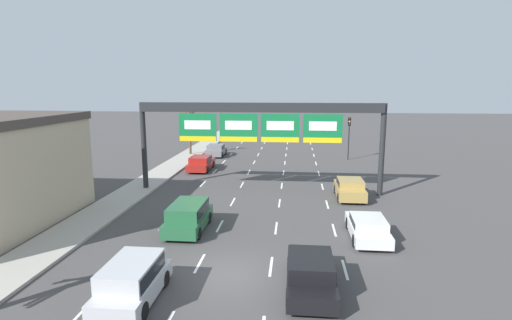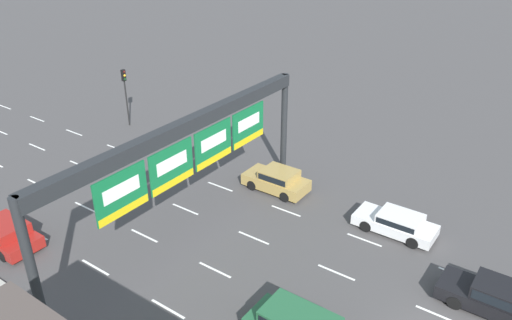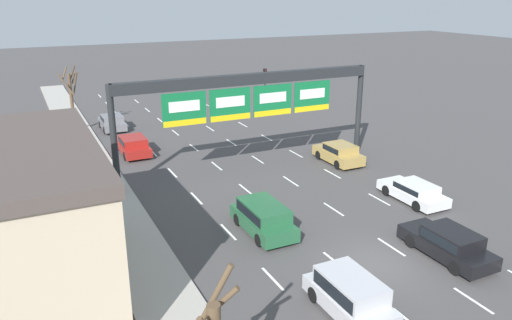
{
  "view_description": "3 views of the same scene",
  "coord_description": "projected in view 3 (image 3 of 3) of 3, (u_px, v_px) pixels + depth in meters",
  "views": [
    {
      "loc": [
        2.59,
        -15.89,
        8.04
      ],
      "look_at": [
        -0.12,
        12.23,
        2.82
      ],
      "focal_mm": 28.0,
      "sensor_mm": 36.0,
      "label": 1
    },
    {
      "loc": [
        -16.45,
        -1.97,
        16.01
      ],
      "look_at": [
        3.16,
        11.9,
        3.86
      ],
      "focal_mm": 35.0,
      "sensor_mm": 36.0,
      "label": 2
    },
    {
      "loc": [
        -13.9,
        -15.79,
        11.92
      ],
      "look_at": [
        -2.03,
        8.7,
        2.73
      ],
      "focal_mm": 35.0,
      "sensor_mm": 36.0,
      "label": 3
    }
  ],
  "objects": [
    {
      "name": "car_red",
      "position": [
        133.0,
        145.0,
        38.43
      ],
      "size": [
        1.97,
        4.58,
        1.39
      ],
      "color": "maroon",
      "rests_on": "ground_plane"
    },
    {
      "name": "sign_gantry",
      "position": [
        250.0,
        92.0,
        32.96
      ],
      "size": [
        18.5,
        0.7,
        6.85
      ],
      "color": "#232628",
      "rests_on": "ground_plane"
    },
    {
      "name": "car_grey",
      "position": [
        112.0,
        122.0,
        45.23
      ],
      "size": [
        1.96,
        3.96,
        1.37
      ],
      "color": "slate",
      "rests_on": "ground_plane"
    },
    {
      "name": "car_black",
      "position": [
        449.0,
        243.0,
        23.36
      ],
      "size": [
        1.9,
        4.69,
        1.46
      ],
      "color": "black",
      "rests_on": "ground_plane"
    },
    {
      "name": "suv_green",
      "position": [
        263.0,
        216.0,
        25.82
      ],
      "size": [
        1.96,
        4.36,
        1.59
      ],
      "color": "#235B38",
      "rests_on": "ground_plane"
    },
    {
      "name": "ground_plane",
      "position": [
        378.0,
        264.0,
        23.02
      ],
      "size": [
        220.0,
        220.0,
        0.0
      ],
      "primitive_type": "plane",
      "color": "#474444"
    },
    {
      "name": "suv_silver",
      "position": [
        350.0,
        293.0,
        19.24
      ],
      "size": [
        1.88,
        4.0,
        1.6
      ],
      "color": "#B7B7BC",
      "rests_on": "ground_plane"
    },
    {
      "name": "car_white",
      "position": [
        414.0,
        191.0,
        29.7
      ],
      "size": [
        1.88,
        4.4,
        1.21
      ],
      "color": "silver",
      "rests_on": "ground_plane"
    },
    {
      "name": "car_gold",
      "position": [
        339.0,
        153.0,
        36.43
      ],
      "size": [
        1.95,
        4.1,
        1.45
      ],
      "color": "#A88947",
      "rests_on": "ground_plane"
    },
    {
      "name": "tree_bare_closest",
      "position": [
        72.0,
        97.0,
        43.55
      ],
      "size": [
        1.71,
        1.7,
        5.81
      ],
      "color": "brown",
      "rests_on": "sidewalk_left"
    },
    {
      "name": "lane_dashes",
      "position": [
        252.0,
        173.0,
        34.53
      ],
      "size": [
        10.02,
        67.0,
        0.01
      ],
      "color": "white",
      "rests_on": "ground_plane"
    },
    {
      "name": "sidewalk_left",
      "position": [
        176.0,
        319.0,
        19.01
      ],
      "size": [
        2.8,
        110.0,
        0.15
      ],
      "color": "#A8A399",
      "rests_on": "ground_plane"
    },
    {
      "name": "traffic_light_near_gantry",
      "position": [
        265.0,
        82.0,
        49.83
      ],
      "size": [
        0.3,
        0.35,
        4.7
      ],
      "color": "black",
      "rests_on": "ground_plane"
    }
  ]
}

